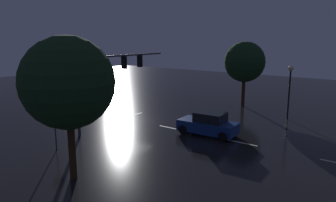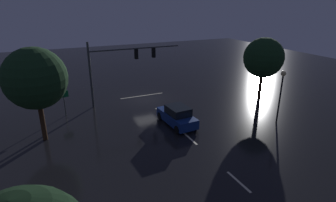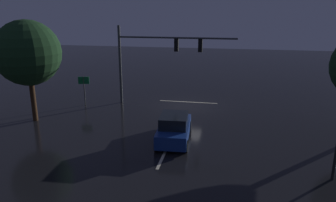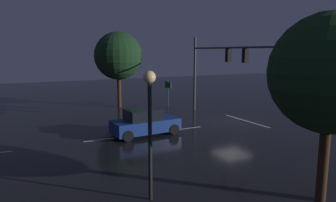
{
  "view_description": "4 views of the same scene",
  "coord_description": "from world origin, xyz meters",
  "px_view_note": "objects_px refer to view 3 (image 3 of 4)",
  "views": [
    {
      "loc": [
        19.34,
        18.28,
        6.99
      ],
      "look_at": [
        0.36,
        4.0,
        2.23
      ],
      "focal_mm": 33.78,
      "sensor_mm": 36.0,
      "label": 1
    },
    {
      "loc": [
        9.47,
        26.68,
        10.09
      ],
      "look_at": [
        -0.38,
        4.99,
        1.4
      ],
      "focal_mm": 29.3,
      "sensor_mm": 36.0,
      "label": 2
    },
    {
      "loc": [
        -3.31,
        25.53,
        7.91
      ],
      "look_at": [
        0.67,
        4.59,
        1.73
      ],
      "focal_mm": 34.66,
      "sensor_mm": 36.0,
      "label": 3
    },
    {
      "loc": [
        -18.12,
        14.72,
        5.31
      ],
      "look_at": [
        0.69,
        5.13,
        1.92
      ],
      "focal_mm": 33.18,
      "sensor_mm": 36.0,
      "label": 4
    }
  ],
  "objects_px": {
    "car_approaching": "(174,128)",
    "tree_right_near": "(28,53)",
    "route_sign": "(84,84)",
    "traffic_signal_assembly": "(157,52)"
  },
  "relations": [
    {
      "from": "tree_right_near",
      "to": "route_sign",
      "type": "bearing_deg",
      "value": -113.89
    },
    {
      "from": "car_approaching",
      "to": "route_sign",
      "type": "distance_m",
      "value": 10.57
    },
    {
      "from": "car_approaching",
      "to": "tree_right_near",
      "type": "xyz_separation_m",
      "value": [
        10.51,
        -1.75,
        4.08
      ]
    },
    {
      "from": "car_approaching",
      "to": "route_sign",
      "type": "height_order",
      "value": "route_sign"
    },
    {
      "from": "car_approaching",
      "to": "tree_right_near",
      "type": "bearing_deg",
      "value": -9.47
    },
    {
      "from": "car_approaching",
      "to": "tree_right_near",
      "type": "relative_size",
      "value": 0.62
    },
    {
      "from": "traffic_signal_assembly",
      "to": "route_sign",
      "type": "distance_m",
      "value": 6.63
    },
    {
      "from": "traffic_signal_assembly",
      "to": "route_sign",
      "type": "bearing_deg",
      "value": 12.32
    },
    {
      "from": "route_sign",
      "to": "tree_right_near",
      "type": "distance_m",
      "value": 5.63
    },
    {
      "from": "route_sign",
      "to": "tree_right_near",
      "type": "xyz_separation_m",
      "value": [
        1.9,
        4.29,
        3.11
      ]
    }
  ]
}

